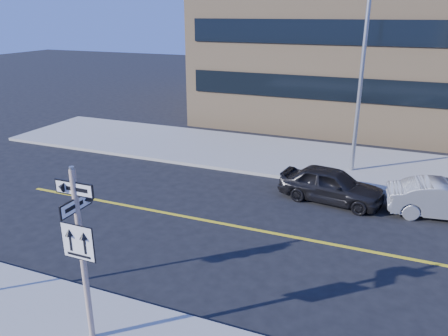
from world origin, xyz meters
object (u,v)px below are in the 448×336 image
at_px(streetlight_a, 362,69).
at_px(parked_car_b, 446,200).
at_px(sign_pole, 81,248).
at_px(parked_car_a, 331,185).

bearing_deg(streetlight_a, parked_car_b, -40.96).
height_order(sign_pole, parked_car_a, sign_pole).
height_order(parked_car_a, parked_car_b, parked_car_a).
distance_m(sign_pole, parked_car_a, 10.71).
relative_size(sign_pole, parked_car_a, 1.01).
height_order(sign_pole, parked_car_b, sign_pole).
height_order(parked_car_b, streetlight_a, streetlight_a).
bearing_deg(sign_pole, parked_car_b, 52.83).
distance_m(sign_pole, streetlight_a, 14.05).
relative_size(parked_car_a, streetlight_a, 0.50).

